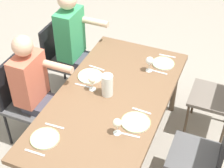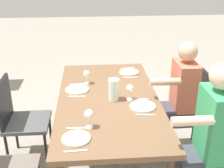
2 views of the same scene
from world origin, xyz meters
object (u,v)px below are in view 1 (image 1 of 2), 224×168
at_px(diner_man_white, 76,44).
at_px(water_pitcher, 107,86).
at_px(dining_table, 110,104).
at_px(plate_2, 136,122).
at_px(diner_woman_green, 37,91).
at_px(plate_1, 90,76).
at_px(wine_glass_0, 150,61).
at_px(chair_west_south, 62,55).
at_px(chair_mid_south, 22,97).
at_px(plate_0, 163,63).
at_px(plate_3, 45,138).
at_px(chair_mid_north, 206,153).
at_px(wine_glass_1, 92,80).
at_px(chair_west_north, 222,94).
at_px(wine_glass_2, 117,123).

height_order(diner_man_white, water_pitcher, diner_man_white).
bearing_deg(dining_table, plate_2, 57.72).
height_order(diner_woman_green, plate_1, diner_woman_green).
height_order(wine_glass_0, plate_1, wine_glass_0).
distance_m(chair_west_south, chair_mid_south, 0.80).
bearing_deg(plate_0, wine_glass_0, -31.80).
bearing_deg(chair_mid_south, plate_3, 48.71).
distance_m(chair_mid_north, chair_mid_south, 1.82).
xyz_separation_m(chair_mid_north, water_pitcher, (-0.14, -0.96, 0.32)).
relative_size(plate_0, wine_glass_0, 1.41).
bearing_deg(plate_2, wine_glass_1, -116.13).
relative_size(chair_west_north, wine_glass_0, 5.71).
distance_m(chair_mid_north, plate_1, 1.27).
distance_m(chair_west_south, plate_2, 1.53).
relative_size(diner_woman_green, diner_man_white, 0.94).
bearing_deg(plate_0, chair_mid_north, 38.42).
bearing_deg(chair_mid_north, wine_glass_1, -97.67).
bearing_deg(water_pitcher, chair_mid_north, 81.61).
bearing_deg(diner_woman_green, plate_0, 127.74).
height_order(dining_table, plate_1, plate_1).
height_order(chair_mid_north, water_pitcher, water_pitcher).
distance_m(wine_glass_0, plate_1, 0.59).
relative_size(chair_mid_south, plate_0, 4.06).
relative_size(plate_2, water_pitcher, 1.17).
xyz_separation_m(chair_mid_north, chair_mid_south, (-0.00, -1.82, 0.00)).
xyz_separation_m(wine_glass_1, plate_2, (0.25, 0.51, -0.10)).
bearing_deg(plate_3, diner_woman_green, -142.03).
xyz_separation_m(plate_0, plate_3, (1.33, -0.58, -0.00)).
height_order(chair_west_north, water_pitcher, water_pitcher).
height_order(wine_glass_1, plate_3, wine_glass_1).
distance_m(chair_mid_north, plate_2, 0.65).
xyz_separation_m(chair_west_south, plate_0, (0.02, 1.20, 0.23)).
height_order(dining_table, water_pitcher, water_pitcher).
relative_size(plate_3, water_pitcher, 1.11).
height_order(chair_west_north, plate_0, chair_west_north).
height_order(plate_0, plate_1, same).
relative_size(dining_table, wine_glass_2, 12.26).
distance_m(diner_man_white, plate_1, 0.64).
relative_size(chair_west_north, wine_glass_1, 5.89).
distance_m(plate_0, wine_glass_0, 0.22).
distance_m(chair_mid_north, wine_glass_1, 1.17).
relative_size(chair_mid_north, plate_0, 4.05).
relative_size(chair_west_south, water_pitcher, 4.25).
distance_m(chair_mid_south, plate_0, 1.45).
bearing_deg(wine_glass_1, chair_mid_north, 82.33).
bearing_deg(wine_glass_2, plate_2, 148.97).
distance_m(wine_glass_0, water_pitcher, 0.54).
xyz_separation_m(chair_mid_north, wine_glass_0, (-0.62, -0.72, 0.34)).
height_order(chair_west_north, diner_man_white, diner_man_white).
xyz_separation_m(chair_mid_north, plate_1, (-0.31, -1.21, 0.23)).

